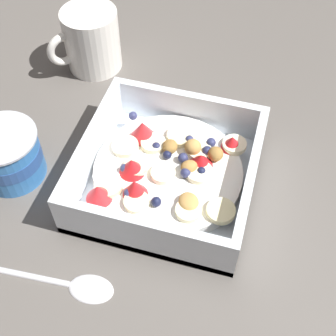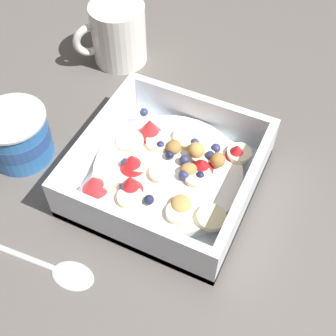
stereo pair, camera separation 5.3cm
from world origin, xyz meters
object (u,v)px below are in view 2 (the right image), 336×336
(fruit_bowl, at_px, (167,172))
(coffee_mug, at_px, (117,34))
(yogurt_cup, at_px, (17,136))
(spoon, at_px, (50,266))

(fruit_bowl, xyz_separation_m, coffee_mug, (0.18, 0.17, 0.02))
(fruit_bowl, height_order, yogurt_cup, yogurt_cup)
(fruit_bowl, bearing_deg, coffee_mug, 42.66)
(spoon, distance_m, coffee_mug, 0.36)
(fruit_bowl, bearing_deg, yogurt_cup, 101.09)
(fruit_bowl, xyz_separation_m, yogurt_cup, (-0.04, 0.19, 0.01))
(spoon, bearing_deg, yogurt_cup, 45.95)
(coffee_mug, bearing_deg, yogurt_cup, 175.03)
(yogurt_cup, height_order, coffee_mug, coffee_mug)
(spoon, bearing_deg, coffee_mug, 17.01)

